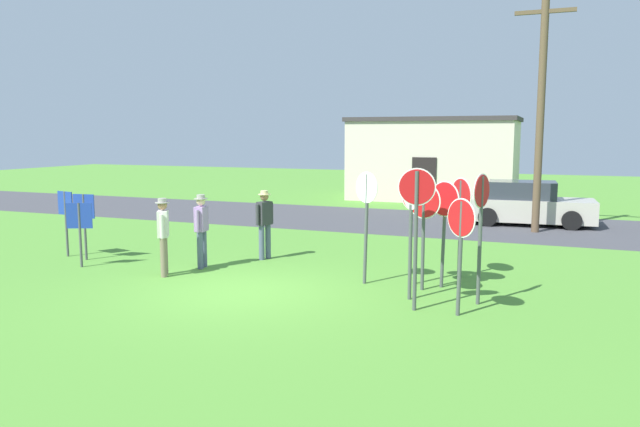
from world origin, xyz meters
The scene contains 20 objects.
ground_plane centered at (0.00, 0.00, 0.00)m, with size 80.00×80.00×0.00m, color #518E33.
street_asphalt centered at (0.00, 10.84, 0.00)m, with size 60.00×6.40×0.01m, color #424247.
building_background centered at (0.16, 18.82, 1.97)m, with size 7.82×4.63×3.92m.
utility_pole centered at (5.20, 10.01, 3.92)m, with size 1.80×0.24×7.47m.
parked_car_on_street centered at (4.84, 11.69, 0.69)m, with size 4.40×2.21×1.51m.
stop_sign_rear_right centered at (3.11, 1.90, 1.43)m, with size 0.61×0.07×2.15m.
stop_sign_nearest centered at (3.36, 1.47, 1.49)m, with size 0.70×0.22×2.19m.
stop_sign_tallest centered at (4.55, 0.83, 1.61)m, with size 0.21×0.61×2.43m.
stop_sign_leaning_left centered at (2.14, 1.58, 1.58)m, with size 0.58×0.36×2.36m.
stop_sign_low_front centered at (3.87, 2.91, 1.51)m, with size 0.53×0.60×2.20m.
stop_sign_center_cluster centered at (3.54, 0.00, 1.71)m, with size 0.66×0.14×2.55m.
stop_sign_rear_left centered at (4.32, 0.00, 1.38)m, with size 0.55×0.44×2.05m.
stop_sign_leaning_right centered at (3.29, 0.69, 1.68)m, with size 0.50×0.56×2.47m.
stop_sign_far_back centered at (3.70, 1.86, 1.49)m, with size 0.66×0.39×2.20m.
person_with_sunhat centered at (-1.88, 1.55, 0.98)m, with size 0.32×0.56×1.74m.
person_on_left centered at (-0.97, 3.00, 0.98)m, with size 0.33×0.54×1.74m.
person_near_signs centered at (-2.22, 0.55, 0.98)m, with size 0.37×0.51×1.74m.
info_panel_leftmost centered at (-5.10, 1.27, 1.14)m, with size 0.60×0.08×1.66m.
info_panel_middle centered at (-4.60, 0.57, 1.05)m, with size 0.56×0.26×1.53m.
info_panel_rightmost centered at (-5.86, 1.43, 1.16)m, with size 0.59×0.16×1.68m.
Camera 1 is at (5.84, -10.32, 3.13)m, focal length 33.77 mm.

